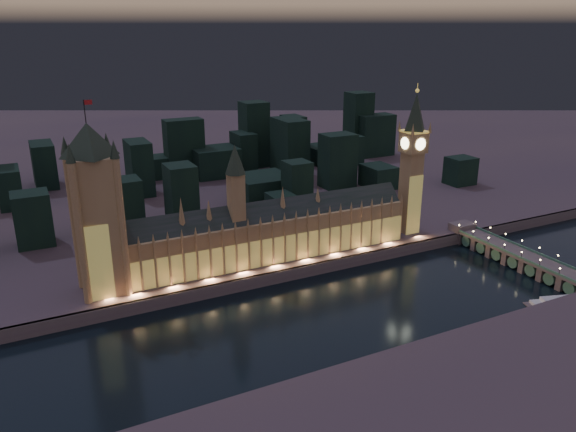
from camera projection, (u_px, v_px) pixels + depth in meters
name	position (u px, v px, depth m)	size (l,w,h in m)	color
ground_plane	(323.00, 307.00, 322.14)	(2000.00, 2000.00, 0.00)	black
north_bank	(130.00, 141.00, 759.94)	(2000.00, 960.00, 8.00)	#3D3443
embankment_wall	(291.00, 274.00, 355.46)	(2000.00, 2.50, 8.00)	#53444F
palace_of_westminster	(265.00, 233.00, 362.21)	(202.00, 22.03, 78.00)	#9A744E
victoria_tower	(95.00, 202.00, 307.43)	(31.68, 31.68, 109.32)	#9A744E
elizabeth_tower	(413.00, 152.00, 398.29)	(18.00, 18.00, 107.94)	#9A744E
westminster_bridge	(512.00, 255.00, 379.39)	(17.23, 113.00, 15.90)	#53444F
river_boat	(558.00, 302.00, 325.24)	(39.15, 20.40, 4.50)	#53444F
city_backdrop	(224.00, 160.00, 535.56)	(464.26, 215.63, 88.81)	black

